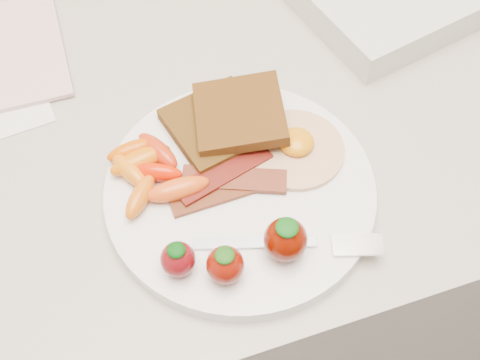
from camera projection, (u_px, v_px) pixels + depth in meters
name	position (u px, v px, depth m)	size (l,w,h in m)	color
counter	(213.00, 265.00, 1.06)	(2.00, 0.60, 0.90)	gray
plate	(240.00, 190.00, 0.60)	(0.27, 0.27, 0.02)	white
toast_lower	(217.00, 125.00, 0.63)	(0.09, 0.09, 0.01)	#432C10
toast_upper	(240.00, 114.00, 0.62)	(0.09, 0.09, 0.01)	#351A04
fried_egg	(296.00, 147.00, 0.62)	(0.11, 0.11, 0.02)	beige
bacon_strips	(226.00, 181.00, 0.59)	(0.12, 0.07, 0.01)	#37150A
baby_carrots	(149.00, 169.00, 0.59)	(0.09, 0.10, 0.02)	#D36607
strawberries	(242.00, 251.00, 0.53)	(0.13, 0.05, 0.05)	maroon
fork	(302.00, 243.00, 0.56)	(0.17, 0.07, 0.00)	white
notepad	(10.00, 52.00, 0.71)	(0.12, 0.18, 0.01)	#D1A6A8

